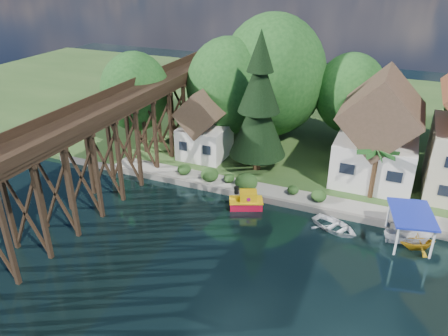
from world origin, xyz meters
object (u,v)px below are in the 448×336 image
Objects in this scene: tugboat at (246,201)px; boat_canopy at (409,231)px; conifer at (259,106)px; house_left at (378,136)px; boat_yellow at (418,241)px; shed at (204,128)px; palm_tree at (377,153)px; boat_white_a at (335,225)px; trestle_bridge at (115,138)px.

boat_canopy reaches higher than tugboat.
conifer is at bearing 153.94° from boat_canopy.
boat_yellow is at bearing -65.55° from house_left.
tugboat is at bearing -45.31° from shed.
house_left is 0.76× the size of conifer.
house_left is at bearing 94.40° from palm_tree.
conifer reaches higher than boat_white_a.
shed is 2.77× the size of boat_yellow.
boat_canopy is (26.81, 0.88, -4.09)m from trestle_bridge.
house_left is 11.97m from conifer.
boat_yellow is at bearing -54.77° from palm_tree.
trestle_bridge is 8.52× the size of palm_tree.
trestle_bridge is 10.69m from shed.
shed is at bearing 171.57° from conifer.
conifer reaches higher than boat_yellow.
tugboat is 0.67× the size of boat_canopy.
boat_white_a is 1.46× the size of boat_yellow.
tugboat is at bearing -136.35° from house_left.
tugboat reaches higher than boat_yellow.
house_left is 2.14× the size of boat_canopy.
tugboat is (7.98, -8.06, -3.17)m from shed.
boat_white_a is (16.15, -8.56, -3.40)m from shed.
tugboat is at bearing 63.24° from boat_yellow.
house_left reaches higher than boat_white_a.
conifer reaches higher than boat_canopy.
shed is 11.77m from tugboat.
boat_yellow is (22.63, -8.69, -3.08)m from shed.
trestle_bridge reaches higher than boat_yellow.
tugboat is (12.98, 1.27, -4.69)m from trestle_bridge.
shed is 24.44m from boat_yellow.
boat_yellow is at bearing -2.46° from tugboat.
palm_tree is 8.63m from boat_yellow.
shed is 18.53m from palm_tree.
boat_white_a is at bearing -3.51° from tugboat.
trestle_bridge is 15.57× the size of boat_yellow.
boat_canopy is 1.00m from boat_yellow.
shed is at bearing 158.83° from boat_canopy.
shed is 0.54× the size of conifer.
boat_white_a is at bearing -27.93° from shed.
tugboat is (-10.34, -5.49, -4.37)m from palm_tree.
palm_tree is 1.26× the size of boat_white_a.
trestle_bridge is 5.63× the size of shed.
tugboat is at bearing 5.57° from trestle_bridge.
tugboat is 1.21× the size of boat_yellow.
boat_canopy is (5.66, 0.12, 0.83)m from boat_white_a.
boat_canopy is (3.49, -5.87, -3.77)m from palm_tree.
conifer is at bearing 35.98° from trestle_bridge.
conifer is at bearing -8.43° from shed.
boat_white_a is 6.49m from boat_yellow.
boat_white_a is at bearing -109.85° from palm_tree.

